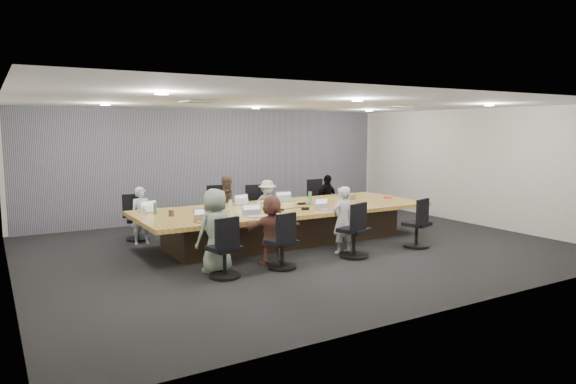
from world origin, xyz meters
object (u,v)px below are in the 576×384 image
laptop_2 (279,200)px  person_4 (216,231)px  chair_5 (282,247)px  canvas_bag (350,197)px  chair_7 (417,228)px  laptop_6 (326,210)px  chair_4 (225,253)px  chair_1 (222,212)px  chair_2 (260,211)px  person_5 (272,230)px  laptop_4 (203,222)px  person_3 (327,199)px  conference_table (286,223)px  stapler (305,209)px  chair_6 (354,234)px  laptop_3 (340,195)px  person_2 (267,205)px  person_6 (343,220)px  bottle_clear (230,206)px  laptop_0 (149,211)px  person_0 (141,216)px  bottle_green_left (155,208)px  person_1 (229,205)px  laptop_1 (239,204)px  bottle_green_right (310,198)px  chair_3 (319,204)px  laptop_5 (257,216)px  chair_0 (137,223)px  mug_brown (171,213)px  snack_packet (387,197)px

laptop_2 → person_4: person_4 is taller
chair_5 → canvas_bag: 3.41m
chair_7 → laptop_6: (-1.54, 0.90, 0.36)m
chair_4 → chair_1: bearing=55.8°
chair_2 → chair_7: chair_2 is taller
person_4 → person_5: size_ratio=1.15×
laptop_4 → person_3: bearing=20.5°
conference_table → stapler: stapler is taller
chair_6 → laptop_3: size_ratio=2.45×
person_2 → person_6: 2.70m
conference_table → bottle_clear: 1.32m
laptop_0 → person_6: bearing=130.7°
chair_4 → laptop_3: (4.06, 2.50, 0.36)m
chair_1 → laptop_4: chair_1 is taller
person_2 → chair_5: bearing=-104.0°
person_5 → chair_5: bearing=101.6°
chair_7 → person_0: (-4.57, 3.05, 0.19)m
conference_table → bottle_green_left: (-2.56, 0.42, 0.45)m
chair_5 → person_4: 1.14m
chair_1 → person_6: bearing=118.8°
person_1 → person_4: (-1.43, -2.70, 0.04)m
person_6 → conference_table: bearing=-75.7°
person_5 → laptop_1: bearing=-88.8°
laptop_0 → person_6: size_ratio=0.26×
conference_table → bottle_green_right: 0.75m
chair_3 → laptop_0: bearing=6.5°
person_3 → laptop_5: bearing=-157.6°
person_6 → laptop_6: 0.56m
chair_1 → person_5: size_ratio=0.73×
chair_0 → laptop_1: size_ratio=2.22×
chair_6 → person_1: 3.25m
conference_table → laptop_1: bearing=129.7°
person_4 → person_6: size_ratio=1.09×
chair_4 → mug_brown: size_ratio=6.69×
chair_2 → chair_3: size_ratio=0.91×
chair_5 → chair_3: bearing=36.1°
chair_0 → laptop_4: (0.48, -2.50, 0.39)m
laptop_5 → chair_6: bearing=-20.1°
chair_3 → snack_packet: bearing=106.2°
chair_5 → person_5: 0.42m
snack_packet → mug_brown: bearing=178.5°
chair_1 → laptop_6: chair_1 is taller
chair_5 → laptop_4: size_ratio=2.62×
person_1 → laptop_1: bearing=-85.8°
chair_0 → laptop_5: size_ratio=2.06×
chair_0 → laptop_5: 2.95m
laptop_6 → snack_packet: (2.20, 0.72, 0.01)m
chair_4 → person_1: 3.38m
laptop_0 → stapler: (2.68, -1.39, 0.02)m
person_3 → bottle_green_left: person_3 is taller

